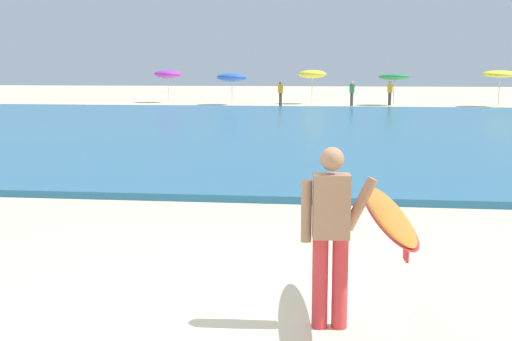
% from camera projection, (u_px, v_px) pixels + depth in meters
% --- Properties ---
extents(ground_plane, '(160.00, 160.00, 0.00)m').
position_uv_depth(ground_plane, '(224.00, 317.00, 6.44)').
color(ground_plane, beige).
extents(sea, '(120.00, 28.00, 0.14)m').
position_uv_depth(sea, '(306.00, 129.00, 25.48)').
color(sea, teal).
rests_on(sea, ground).
extents(surfer_with_board, '(1.05, 2.43, 1.73)m').
position_uv_depth(surfer_with_board, '(357.00, 222.00, 6.01)').
color(surfer_with_board, red).
rests_on(surfer_with_board, ground).
extents(beach_umbrella_0, '(1.91, 1.92, 2.30)m').
position_uv_depth(beach_umbrella_0, '(168.00, 74.00, 45.39)').
color(beach_umbrella_0, beige).
rests_on(beach_umbrella_0, ground).
extents(beach_umbrella_1, '(2.04, 2.06, 2.14)m').
position_uv_depth(beach_umbrella_1, '(232.00, 77.00, 42.74)').
color(beach_umbrella_1, beige).
rests_on(beach_umbrella_1, ground).
extents(beach_umbrella_2, '(1.90, 1.90, 2.30)m').
position_uv_depth(beach_umbrella_2, '(312.00, 74.00, 43.81)').
color(beach_umbrella_2, beige).
rests_on(beach_umbrella_2, ground).
extents(beach_umbrella_3, '(2.05, 2.07, 2.11)m').
position_uv_depth(beach_umbrella_3, '(394.00, 77.00, 42.05)').
color(beach_umbrella_3, beige).
rests_on(beach_umbrella_3, ground).
extents(beach_umbrella_4, '(2.14, 2.16, 2.32)m').
position_uv_depth(beach_umbrella_4, '(500.00, 74.00, 40.59)').
color(beach_umbrella_4, beige).
rests_on(beach_umbrella_4, ground).
extents(beachgoer_near_row_left, '(0.32, 0.20, 1.58)m').
position_uv_depth(beachgoer_near_row_left, '(390.00, 92.00, 42.09)').
color(beachgoer_near_row_left, '#383842').
rests_on(beachgoer_near_row_left, ground).
extents(beachgoer_near_row_mid, '(0.32, 0.20, 1.58)m').
position_uv_depth(beachgoer_near_row_mid, '(352.00, 93.00, 41.71)').
color(beachgoer_near_row_mid, '#383842').
rests_on(beachgoer_near_row_mid, ground).
extents(beachgoer_near_row_right, '(0.32, 0.20, 1.58)m').
position_uv_depth(beachgoer_near_row_right, '(281.00, 93.00, 41.34)').
color(beachgoer_near_row_right, '#383842').
rests_on(beachgoer_near_row_right, ground).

